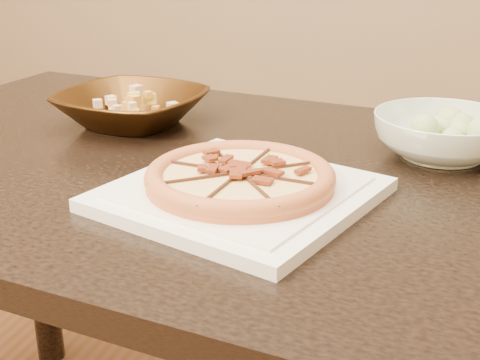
{
  "coord_description": "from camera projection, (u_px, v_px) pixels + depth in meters",
  "views": [
    {
      "loc": [
        0.51,
        -1.08,
        1.11
      ],
      "look_at": [
        0.24,
        -0.28,
        0.78
      ],
      "focal_mm": 50.0,
      "sensor_mm": 36.0,
      "label": 1
    }
  ],
  "objects": [
    {
      "name": "mixed_dish",
      "position": [
        130.0,
        84.0,
        1.22
      ],
      "size": [
        0.13,
        0.12,
        0.03
      ],
      "color": "#E1B88D",
      "rests_on": "bronze_bowl"
    },
    {
      "name": "plate",
      "position": [
        240.0,
        193.0,
        0.91
      ],
      "size": [
        0.4,
        0.4,
        0.02
      ],
      "color": "white",
      "rests_on": "dining_table"
    },
    {
      "name": "bronze_bowl",
      "position": [
        132.0,
        108.0,
        1.24
      ],
      "size": [
        0.3,
        0.3,
        0.06
      ],
      "primitive_type": "imported",
      "rotation": [
        0.0,
        0.0,
        -0.15
      ],
      "color": "#43280F",
      "rests_on": "dining_table"
    },
    {
      "name": "salad_bowl",
      "position": [
        443.0,
        136.0,
        1.07
      ],
      "size": [
        0.25,
        0.25,
        0.07
      ],
      "primitive_type": "imported",
      "rotation": [
        0.0,
        0.0,
        0.15
      ],
      "color": "white",
      "rests_on": "dining_table"
    },
    {
      "name": "pizza",
      "position": [
        240.0,
        177.0,
        0.9
      ],
      "size": [
        0.26,
        0.26,
        0.03
      ],
      "color": "#D97E4E",
      "rests_on": "plate"
    },
    {
      "name": "dining_table",
      "position": [
        200.0,
        220.0,
        1.11
      ],
      "size": [
        1.42,
        1.01,
        0.75
      ],
      "color": "black",
      "rests_on": "floor"
    },
    {
      "name": "salad",
      "position": [
        445.0,
        104.0,
        1.05
      ],
      "size": [
        0.1,
        0.11,
        0.04
      ],
      "color": "beige",
      "rests_on": "salad_bowl"
    }
  ]
}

